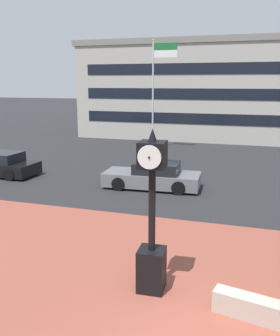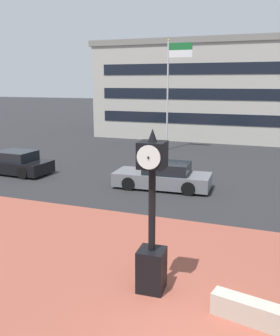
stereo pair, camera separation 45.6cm
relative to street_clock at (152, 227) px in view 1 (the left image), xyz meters
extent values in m
plane|color=#262628|center=(1.42, -1.33, -1.63)|extent=(200.00, 200.00, 0.00)
cube|color=brown|center=(1.42, -0.20, -1.63)|extent=(44.00, 10.26, 0.01)
cube|color=black|center=(0.00, 0.00, -1.10)|extent=(0.68, 0.68, 1.07)
cylinder|color=black|center=(0.00, 0.00, 0.45)|extent=(0.17, 0.17, 2.03)
cube|color=black|center=(0.00, 0.00, 1.77)|extent=(0.64, 0.64, 0.61)
cylinder|color=white|center=(-0.02, 0.32, 1.77)|extent=(0.54, 0.06, 0.54)
sphere|color=black|center=(-0.02, 0.34, 1.77)|extent=(0.05, 0.05, 0.05)
cylinder|color=white|center=(0.02, -0.32, 1.77)|extent=(0.54, 0.06, 0.54)
sphere|color=black|center=(0.02, -0.34, 1.77)|extent=(0.05, 0.05, 0.05)
cone|color=black|center=(0.00, 0.00, 2.22)|extent=(0.21, 0.21, 0.30)
cube|color=black|center=(-11.13, 8.74, -1.19)|extent=(4.25, 1.99, 0.64)
cube|color=black|center=(-10.92, 8.74, -0.63)|extent=(1.98, 1.65, 0.56)
cylinder|color=black|center=(-9.87, 7.84, -1.31)|extent=(0.65, 0.24, 0.64)
cylinder|color=black|center=(-9.80, 9.55, -1.31)|extent=(0.65, 0.24, 0.64)
cube|color=slate|center=(-2.47, 8.77, -1.19)|extent=(4.69, 2.03, 0.64)
cube|color=black|center=(-2.24, 8.79, -0.63)|extent=(2.20, 1.64, 0.56)
cylinder|color=black|center=(-3.84, 7.87, -1.31)|extent=(0.65, 0.26, 0.64)
cylinder|color=black|center=(-3.94, 9.51, -1.31)|extent=(0.65, 0.26, 0.64)
cylinder|color=black|center=(-1.00, 8.03, -1.31)|extent=(0.65, 0.26, 0.64)
cylinder|color=black|center=(-1.10, 9.68, -1.31)|extent=(0.65, 0.26, 0.64)
cylinder|color=silver|center=(-5.28, 18.91, 2.30)|extent=(0.12, 0.12, 7.86)
sphere|color=gold|center=(-5.28, 18.91, 6.29)|extent=(0.14, 0.14, 0.14)
cube|color=#19662D|center=(-4.37, 18.91, 5.83)|extent=(1.69, 0.02, 0.50)
cube|color=white|center=(-4.37, 18.91, 5.33)|extent=(1.69, 0.02, 0.50)
cube|color=#B2ADA3|center=(-1.81, 28.55, 2.41)|extent=(23.67, 10.81, 8.08)
cube|color=gray|center=(-1.81, 28.55, 6.70)|extent=(24.14, 11.02, 0.50)
cube|color=black|center=(-1.81, 23.13, 0.39)|extent=(21.30, 0.04, 0.90)
cube|color=black|center=(-1.81, 23.13, 2.41)|extent=(21.30, 0.04, 0.90)
cube|color=black|center=(-1.81, 23.13, 4.43)|extent=(21.30, 0.04, 0.90)
camera|label=1|loc=(2.25, -8.06, 3.38)|focal=40.05mm
camera|label=2|loc=(2.68, -7.91, 3.38)|focal=40.05mm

